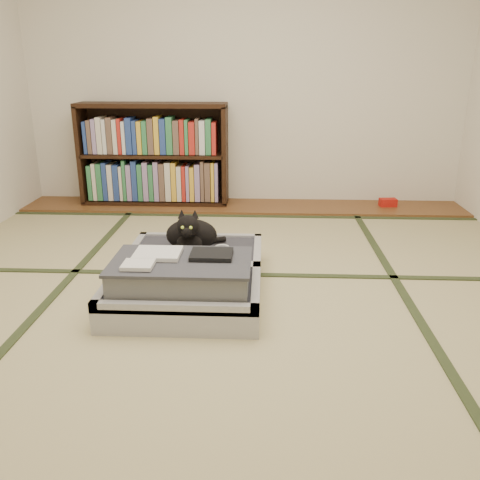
{
  "coord_description": "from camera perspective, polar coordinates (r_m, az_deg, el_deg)",
  "views": [
    {
      "loc": [
        0.19,
        -2.53,
        1.25
      ],
      "look_at": [
        0.05,
        0.35,
        0.25
      ],
      "focal_mm": 38.0,
      "sensor_mm": 36.0,
      "label": 1
    }
  ],
  "objects": [
    {
      "name": "cat",
      "position": [
        3.11,
        -5.51,
        0.62
      ],
      "size": [
        0.36,
        0.37,
        0.29
      ],
      "color": "black",
      "rests_on": "suitcase"
    },
    {
      "name": "bookcase",
      "position": [
        4.78,
        -9.63,
        9.22
      ],
      "size": [
        1.34,
        0.31,
        0.92
      ],
      "color": "black",
      "rests_on": "wood_strip"
    },
    {
      "name": "hanger",
      "position": [
        3.54,
        -5.27,
        -1.51
      ],
      "size": [
        0.38,
        0.22,
        0.01
      ],
      "color": "black",
      "rests_on": "floor"
    },
    {
      "name": "suitcase",
      "position": [
        2.9,
        -5.82,
        -4.05
      ],
      "size": [
        0.82,
        1.09,
        0.32
      ],
      "color": "#A7A7AC",
      "rests_on": "floor"
    },
    {
      "name": "room_shell",
      "position": [
        2.55,
        -1.64,
        23.92
      ],
      "size": [
        4.5,
        4.5,
        4.5
      ],
      "color": "white",
      "rests_on": "ground"
    },
    {
      "name": "wood_strip",
      "position": [
        4.7,
        0.35,
        3.81
      ],
      "size": [
        4.0,
        0.5,
        0.02
      ],
      "primitive_type": "cube",
      "color": "brown",
      "rests_on": "ground"
    },
    {
      "name": "red_item",
      "position": [
        4.85,
        16.27,
        4.07
      ],
      "size": [
        0.16,
        0.11,
        0.07
      ],
      "primitive_type": "cube",
      "rotation": [
        0.0,
        0.0,
        0.1
      ],
      "color": "#B1150E",
      "rests_on": "wood_strip"
    },
    {
      "name": "floor",
      "position": [
        2.83,
        -1.36,
        -7.11
      ],
      "size": [
        4.5,
        4.5,
        0.0
      ],
      "primitive_type": "plane",
      "color": "#C2B881",
      "rests_on": "ground"
    },
    {
      "name": "tatami_borders",
      "position": [
        3.27,
        -0.75,
        -3.23
      ],
      "size": [
        4.0,
        4.5,
        0.01
      ],
      "color": "#2D381E",
      "rests_on": "ground"
    },
    {
      "name": "cable_coil",
      "position": [
        3.15,
        -2.12,
        -0.94
      ],
      "size": [
        0.11,
        0.11,
        0.03
      ],
      "color": "white",
      "rests_on": "suitcase"
    }
  ]
}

